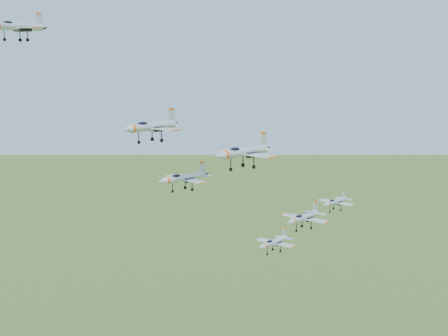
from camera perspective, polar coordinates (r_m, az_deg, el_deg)
jet_lead at (r=114.99m, az=-18.38°, el=12.19°), size 11.88×10.13×3.24m
jet_left_high at (r=109.30m, az=-6.68°, el=3.81°), size 13.32×11.29×3.60m
jet_right_high at (r=98.63m, az=1.76°, el=1.49°), size 13.05×10.97×3.50m
jet_left_low at (r=121.48m, az=-3.71°, el=-0.89°), size 12.57×10.45×3.36m
jet_right_low at (r=111.67m, az=7.30°, el=-4.49°), size 10.52×8.95×2.86m
jet_trail at (r=131.74m, az=4.58°, el=-6.76°), size 10.82×9.21×2.94m
jet_extra at (r=151.98m, az=10.14°, el=-3.04°), size 10.99×9.33×2.98m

